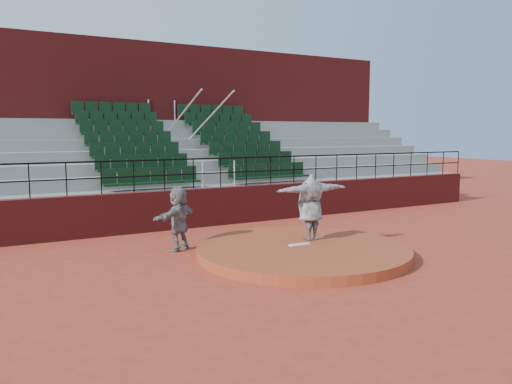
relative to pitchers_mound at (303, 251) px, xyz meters
The scene contains 9 objects.
ground 0.12m from the pitchers_mound, ahead, with size 90.00×90.00×0.00m, color #A93926.
pitchers_mound is the anchor object (origin of this frame).
pitching_rubber 0.21m from the pitchers_mound, 90.00° to the left, with size 0.60×0.15×0.03m, color white.
boundary_wall 5.03m from the pitchers_mound, 90.00° to the left, with size 24.00×0.30×1.30m, color maroon.
wall_railing 5.35m from the pitchers_mound, 90.00° to the left, with size 24.04×0.05×1.03m.
seating_deck 8.75m from the pitchers_mound, 90.00° to the left, with size 24.00×5.97×4.63m.
press_box_facade 13.06m from the pitchers_mound, 90.00° to the left, with size 24.00×3.00×7.10m, color maroon.
pitcher 1.31m from the pitchers_mound, 41.71° to the left, with size 2.23×0.61×1.82m, color black.
fielder 3.45m from the pitchers_mound, 140.08° to the left, with size 1.61×0.51×1.74m, color black.
Camera 1 is at (-7.20, -10.47, 3.19)m, focal length 35.00 mm.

